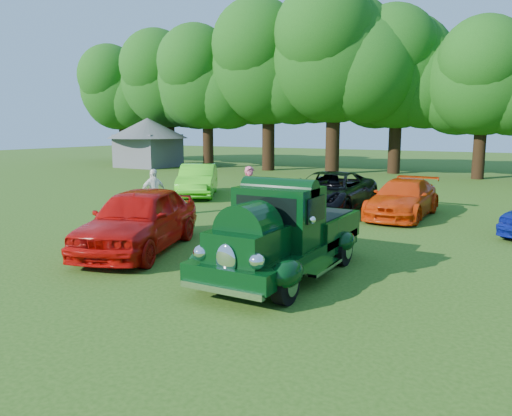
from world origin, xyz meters
The scene contains 11 objects.
ground centered at (0.00, 0.00, 0.00)m, with size 120.00×120.00×0.00m, color #264C11.
hero_pickup centered at (0.80, -0.30, 0.85)m, with size 2.34×5.02×1.96m.
red_convertible centered at (-3.45, -0.24, 0.83)m, with size 1.95×4.85×1.65m, color #B90B07.
back_car_lime centered at (-8.28, 8.93, 0.74)m, with size 1.56×4.49×1.48m, color #3FC61A.
back_car_black centered at (-1.37, 7.89, 0.75)m, with size 2.50×5.43×1.51m, color black.
back_car_orange centered at (1.35, 8.16, 0.67)m, with size 1.87×4.60×1.33m, color red.
spectator_pink centered at (-3.12, 4.94, 0.93)m, with size 0.68×0.45×1.86m, color #DC5A77.
spectator_grey centered at (-1.29, 3.85, 0.78)m, with size 0.76×0.59×1.56m, color slate.
spectator_white centered at (-6.48, 3.80, 0.86)m, with size 1.01×0.42×1.72m, color white.
gazebo centered at (-22.00, 21.00, 2.40)m, with size 6.40×6.40×3.90m.
tree_line centered at (-0.97, 23.80, 6.93)m, with size 62.71×10.54×12.10m.
Camera 1 is at (5.51, -9.80, 3.20)m, focal length 35.00 mm.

